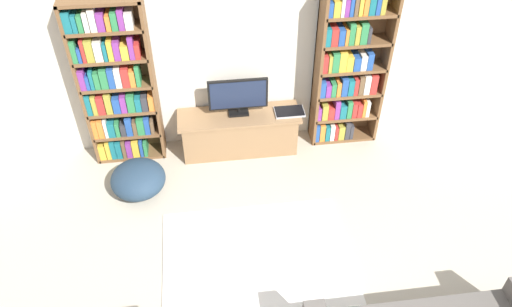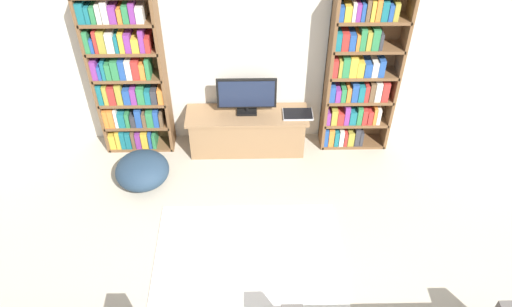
{
  "view_description": "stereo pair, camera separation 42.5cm",
  "coord_description": "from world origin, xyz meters",
  "px_view_note": "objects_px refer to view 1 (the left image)",
  "views": [
    {
      "loc": [
        -0.54,
        -0.82,
        4.19
      ],
      "look_at": [
        -0.04,
        3.05,
        0.7
      ],
      "focal_mm": 35.0,
      "sensor_mm": 36.0,
      "label": 1
    },
    {
      "loc": [
        -0.11,
        -0.85,
        4.19
      ],
      "look_at": [
        -0.04,
        3.05,
        0.7
      ],
      "focal_mm": 35.0,
      "sensor_mm": 36.0,
      "label": 2
    }
  ],
  "objects_px": {
    "television": "(238,96)",
    "beanbag_ottoman": "(138,179)",
    "laptop": "(289,112)",
    "bookshelf_left": "(116,85)",
    "tv_stand": "(239,132)",
    "bookshelf_right": "(347,69)"
  },
  "relations": [
    {
      "from": "bookshelf_left",
      "to": "laptop",
      "type": "height_order",
      "value": "bookshelf_left"
    },
    {
      "from": "bookshelf_left",
      "to": "beanbag_ottoman",
      "type": "bearing_deg",
      "value": -77.95
    },
    {
      "from": "tv_stand",
      "to": "laptop",
      "type": "bearing_deg",
      "value": -2.77
    },
    {
      "from": "bookshelf_left",
      "to": "laptop",
      "type": "distance_m",
      "value": 2.04
    },
    {
      "from": "beanbag_ottoman",
      "to": "television",
      "type": "bearing_deg",
      "value": 27.07
    },
    {
      "from": "television",
      "to": "laptop",
      "type": "relative_size",
      "value": 1.97
    },
    {
      "from": "laptop",
      "to": "bookshelf_left",
      "type": "bearing_deg",
      "value": 176.2
    },
    {
      "from": "bookshelf_right",
      "to": "beanbag_ottoman",
      "type": "bearing_deg",
      "value": -164.7
    },
    {
      "from": "tv_stand",
      "to": "television",
      "type": "relative_size",
      "value": 2.1
    },
    {
      "from": "bookshelf_right",
      "to": "tv_stand",
      "type": "xyz_separation_m",
      "value": [
        -1.31,
        -0.1,
        -0.75
      ]
    },
    {
      "from": "laptop",
      "to": "beanbag_ottoman",
      "type": "relative_size",
      "value": 0.58
    },
    {
      "from": "bookshelf_right",
      "to": "tv_stand",
      "type": "height_order",
      "value": "bookshelf_right"
    },
    {
      "from": "laptop",
      "to": "tv_stand",
      "type": "bearing_deg",
      "value": 177.23
    },
    {
      "from": "laptop",
      "to": "beanbag_ottoman",
      "type": "height_order",
      "value": "laptop"
    },
    {
      "from": "television",
      "to": "beanbag_ottoman",
      "type": "xyz_separation_m",
      "value": [
        -1.22,
        -0.63,
        -0.61
      ]
    },
    {
      "from": "television",
      "to": "tv_stand",
      "type": "bearing_deg",
      "value": -90.0
    },
    {
      "from": "television",
      "to": "laptop",
      "type": "bearing_deg",
      "value": -6.19
    },
    {
      "from": "bookshelf_right",
      "to": "tv_stand",
      "type": "distance_m",
      "value": 1.51
    },
    {
      "from": "bookshelf_left",
      "to": "beanbag_ottoman",
      "type": "distance_m",
      "value": 1.09
    },
    {
      "from": "bookshelf_left",
      "to": "television",
      "type": "relative_size",
      "value": 2.92
    },
    {
      "from": "tv_stand",
      "to": "laptop",
      "type": "distance_m",
      "value": 0.67
    },
    {
      "from": "tv_stand",
      "to": "bookshelf_left",
      "type": "bearing_deg",
      "value": 175.74
    }
  ]
}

